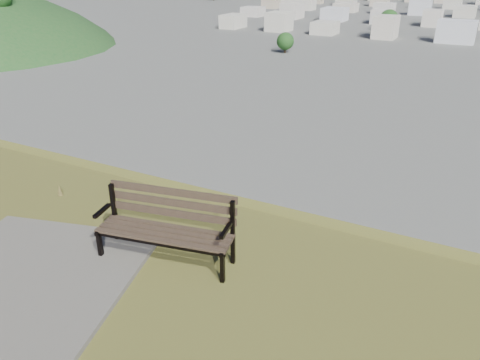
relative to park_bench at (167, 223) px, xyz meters
The scene contains 3 objects.
park_bench is the anchor object (origin of this frame).
gravel_patch 2.02m from the park_bench, 122.81° to the right, with size 2.39×3.42×0.07m, color #6A665C.
city_trees 318.29m from the park_bench, 94.53° to the left, with size 406.52×387.20×9.98m.
Camera 1 is at (1.79, -1.63, 28.43)m, focal length 35.00 mm.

